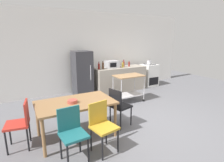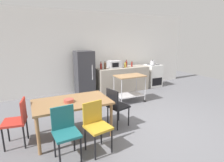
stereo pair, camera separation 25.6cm
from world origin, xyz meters
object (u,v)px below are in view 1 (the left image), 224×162
at_px(bottle_hot_sauce, 124,64).
at_px(bottle_vinegar, 103,66).
at_px(kettle, 149,62).
at_px(chair_mustard, 102,124).
at_px(chair_teal, 72,131).
at_px(stove_oven, 149,75).
at_px(chair_red, 21,121).
at_px(chair_black, 119,105).
at_px(bottle_sesame_oil, 99,66).
at_px(bottle_sparkling_water, 129,64).
at_px(kitchen_cart, 129,84).
at_px(microwave, 112,64).
at_px(dining_table, 76,105).
at_px(refrigerator, 82,74).
at_px(bottle_soy_sauce, 123,65).
at_px(fruit_bowl, 72,101).

bearing_deg(bottle_hot_sauce, bottle_vinegar, -174.53).
bearing_deg(kettle, chair_mustard, -140.10).
distance_m(chair_teal, stove_oven, 5.21).
xyz_separation_m(chair_red, chair_teal, (0.71, -0.77, 0.00)).
distance_m(chair_black, bottle_sesame_oil, 2.56).
distance_m(chair_teal, bottle_hot_sauce, 4.32).
xyz_separation_m(stove_oven, kettle, (-0.12, -0.10, 0.55)).
height_order(chair_teal, bottle_vinegar, bottle_vinegar).
height_order(chair_teal, kettle, kettle).
height_order(chair_black, bottle_sparkling_water, bottle_sparkling_water).
relative_size(chair_teal, bottle_hot_sauce, 3.38).
height_order(kitchen_cart, microwave, microwave).
height_order(dining_table, refrigerator, refrigerator).
bearing_deg(dining_table, bottle_vinegar, 53.09).
xyz_separation_m(bottle_vinegar, bottle_soy_sauce, (0.79, -0.06, -0.03)).
bearing_deg(bottle_sparkling_water, bottle_sesame_oil, 179.80).
xyz_separation_m(chair_black, microwave, (1.18, 2.46, 0.51)).
bearing_deg(stove_oven, fruit_bowl, -148.71).
bearing_deg(bottle_sesame_oil, dining_table, -124.27).
distance_m(chair_mustard, refrigerator, 3.27).
bearing_deg(bottle_sesame_oil, fruit_bowl, -124.94).
relative_size(microwave, fruit_bowl, 2.38).
distance_m(chair_black, bottle_soy_sauce, 2.86).
bearing_deg(bottle_hot_sauce, dining_table, -137.79).
height_order(bottle_sesame_oil, kettle, bottle_sesame_oil).
bearing_deg(chair_red, kettle, 123.85).
height_order(dining_table, fruit_bowl, fruit_bowl).
bearing_deg(refrigerator, microwave, -3.64).
relative_size(bottle_sesame_oil, bottle_vinegar, 0.95).
distance_m(chair_mustard, bottle_sesame_oil, 3.38).
relative_size(dining_table, bottle_soy_sauce, 6.75).
distance_m(stove_oven, refrigerator, 2.92).
distance_m(microwave, bottle_hot_sauce, 0.52).
relative_size(kitchen_cart, microwave, 1.98).
distance_m(stove_oven, bottle_sesame_oil, 2.39).
xyz_separation_m(kitchen_cart, bottle_vinegar, (-0.33, 1.14, 0.45)).
bearing_deg(kitchen_cart, bottle_soy_sauce, 67.07).
relative_size(chair_black, microwave, 1.93).
bearing_deg(bottle_vinegar, microwave, 8.86).
bearing_deg(stove_oven, chair_teal, -143.99).
bearing_deg(bottle_hot_sauce, kettle, -6.73).
height_order(bottle_sesame_oil, microwave, bottle_sesame_oil).
bearing_deg(kitchen_cart, microwave, 86.82).
bearing_deg(bottle_vinegar, bottle_soy_sauce, -4.27).
relative_size(bottle_vinegar, kettle, 1.16).
height_order(kitchen_cart, bottle_sesame_oil, bottle_sesame_oil).
relative_size(chair_teal, chair_mustard, 1.00).
distance_m(dining_table, chair_black, 0.99).
bearing_deg(bottle_vinegar, bottle_sparkling_water, 1.29).
xyz_separation_m(stove_oven, bottle_sesame_oil, (-2.32, -0.02, 0.55)).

